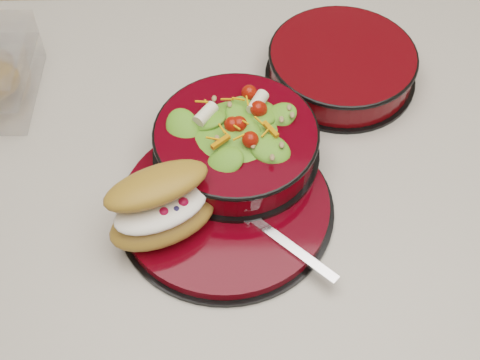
{
  "coord_description": "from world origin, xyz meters",
  "views": [
    {
      "loc": [
        -0.0,
        -0.61,
        1.65
      ],
      "look_at": [
        0.01,
        -0.07,
        0.94
      ],
      "focal_mm": 50.0,
      "sensor_mm": 36.0,
      "label": 1
    }
  ],
  "objects_px": {
    "croissant": "(161,206)",
    "fork": "(277,237)",
    "island_counter": "(235,301)",
    "dinner_plate": "(226,206)",
    "extra_bowl": "(342,64)",
    "salad_bowl": "(236,137)"
  },
  "relations": [
    {
      "from": "extra_bowl",
      "to": "dinner_plate",
      "type": "bearing_deg",
      "value": -125.89
    },
    {
      "from": "island_counter",
      "to": "extra_bowl",
      "type": "height_order",
      "value": "extra_bowl"
    },
    {
      "from": "fork",
      "to": "extra_bowl",
      "type": "bearing_deg",
      "value": 22.05
    },
    {
      "from": "salad_bowl",
      "to": "croissant",
      "type": "distance_m",
      "value": 0.15
    },
    {
      "from": "dinner_plate",
      "to": "fork",
      "type": "distance_m",
      "value": 0.09
    },
    {
      "from": "dinner_plate",
      "to": "salad_bowl",
      "type": "relative_size",
      "value": 1.25
    },
    {
      "from": "croissant",
      "to": "fork",
      "type": "distance_m",
      "value": 0.15
    },
    {
      "from": "island_counter",
      "to": "croissant",
      "type": "height_order",
      "value": "croissant"
    },
    {
      "from": "salad_bowl",
      "to": "extra_bowl",
      "type": "xyz_separation_m",
      "value": [
        0.17,
        0.17,
        -0.03
      ]
    },
    {
      "from": "island_counter",
      "to": "fork",
      "type": "distance_m",
      "value": 0.49
    },
    {
      "from": "fork",
      "to": "extra_bowl",
      "type": "relative_size",
      "value": 0.6
    },
    {
      "from": "croissant",
      "to": "island_counter",
      "type": "bearing_deg",
      "value": 28.04
    },
    {
      "from": "dinner_plate",
      "to": "extra_bowl",
      "type": "bearing_deg",
      "value": 54.11
    },
    {
      "from": "island_counter",
      "to": "salad_bowl",
      "type": "height_order",
      "value": "salad_bowl"
    },
    {
      "from": "dinner_plate",
      "to": "croissant",
      "type": "xyz_separation_m",
      "value": [
        -0.08,
        -0.03,
        0.05
      ]
    },
    {
      "from": "fork",
      "to": "croissant",
      "type": "bearing_deg",
      "value": 123.67
    },
    {
      "from": "dinner_plate",
      "to": "salad_bowl",
      "type": "bearing_deg",
      "value": 79.84
    },
    {
      "from": "island_counter",
      "to": "salad_bowl",
      "type": "distance_m",
      "value": 0.5
    },
    {
      "from": "dinner_plate",
      "to": "salad_bowl",
      "type": "distance_m",
      "value": 0.1
    },
    {
      "from": "salad_bowl",
      "to": "croissant",
      "type": "xyz_separation_m",
      "value": [
        -0.1,
        -0.12,
        0.01
      ]
    },
    {
      "from": "croissant",
      "to": "fork",
      "type": "xyz_separation_m",
      "value": [
        0.15,
        -0.02,
        -0.04
      ]
    },
    {
      "from": "fork",
      "to": "extra_bowl",
      "type": "height_order",
      "value": "extra_bowl"
    }
  ]
}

